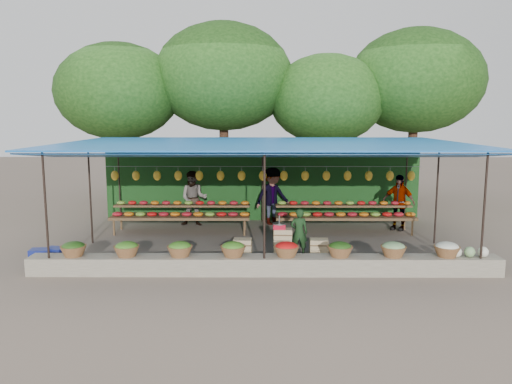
{
  "coord_description": "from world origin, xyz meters",
  "views": [
    {
      "loc": [
        -0.13,
        -13.62,
        3.52
      ],
      "look_at": [
        -0.2,
        0.2,
        1.42
      ],
      "focal_mm": 35.0,
      "sensor_mm": 36.0,
      "label": 1
    }
  ],
  "objects_px": {
    "weighing_scale": "(279,226)",
    "crate_counter": "(282,247)",
    "blue_crate_front": "(40,255)",
    "blue_crate_back": "(56,253)",
    "vendor_seated": "(299,232)"
  },
  "relations": [
    {
      "from": "weighing_scale",
      "to": "blue_crate_front",
      "type": "distance_m",
      "value": 5.95
    },
    {
      "from": "crate_counter",
      "to": "blue_crate_front",
      "type": "xyz_separation_m",
      "value": [
        -5.97,
        -0.14,
        -0.17
      ]
    },
    {
      "from": "weighing_scale",
      "to": "crate_counter",
      "type": "bearing_deg",
      "value": -0.0
    },
    {
      "from": "vendor_seated",
      "to": "blue_crate_front",
      "type": "bearing_deg",
      "value": 6.41
    },
    {
      "from": "weighing_scale",
      "to": "blue_crate_back",
      "type": "height_order",
      "value": "weighing_scale"
    },
    {
      "from": "crate_counter",
      "to": "weighing_scale",
      "type": "xyz_separation_m",
      "value": [
        -0.06,
        0.0,
        0.54
      ]
    },
    {
      "from": "crate_counter",
      "to": "vendor_seated",
      "type": "distance_m",
      "value": 0.63
    },
    {
      "from": "weighing_scale",
      "to": "vendor_seated",
      "type": "distance_m",
      "value": 0.65
    },
    {
      "from": "crate_counter",
      "to": "blue_crate_front",
      "type": "relative_size",
      "value": 4.95
    },
    {
      "from": "crate_counter",
      "to": "weighing_scale",
      "type": "relative_size",
      "value": 7.05
    },
    {
      "from": "weighing_scale",
      "to": "blue_crate_front",
      "type": "height_order",
      "value": "weighing_scale"
    },
    {
      "from": "crate_counter",
      "to": "weighing_scale",
      "type": "bearing_deg",
      "value": 180.0
    },
    {
      "from": "weighing_scale",
      "to": "blue_crate_front",
      "type": "bearing_deg",
      "value": -178.65
    },
    {
      "from": "blue_crate_front",
      "to": "crate_counter",
      "type": "bearing_deg",
      "value": -4.38
    },
    {
      "from": "weighing_scale",
      "to": "blue_crate_back",
      "type": "relative_size",
      "value": 0.72
    }
  ]
}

